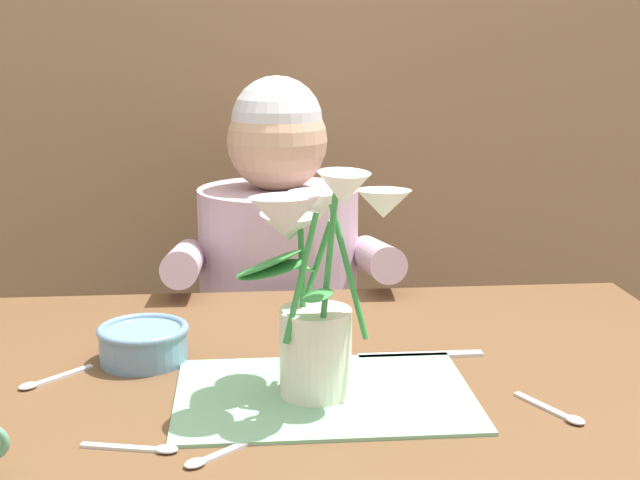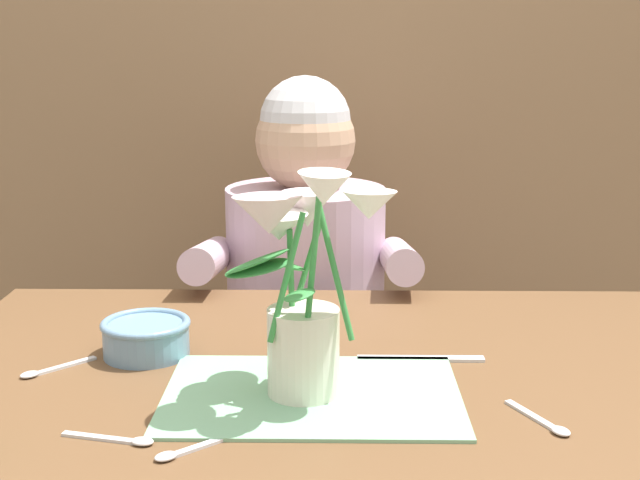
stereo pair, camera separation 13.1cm
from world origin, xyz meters
name	(u,v)px [view 2 (the right image)]	position (x,y,z in m)	size (l,w,h in m)	color
wood_panel_backdrop	(330,21)	(0.00, 1.05, 1.25)	(4.00, 0.10, 2.50)	brown
dining_table	(325,428)	(0.00, 0.00, 0.64)	(1.20, 0.80, 0.74)	brown
seated_person	(306,340)	(-0.05, 0.62, 0.56)	(0.45, 0.47, 1.14)	#4C4C56
striped_placemat	(312,395)	(-0.02, -0.11, 0.74)	(0.40, 0.28, 0.01)	#7AB289
flower_vase	(301,280)	(-0.03, -0.11, 0.90)	(0.23, 0.24, 0.32)	silver
ceramic_bowl	(146,336)	(-0.27, 0.05, 0.77)	(0.14, 0.14, 0.06)	#6689A8
dinner_knife	(421,359)	(0.14, 0.03, 0.74)	(0.19, 0.02, 0.01)	silver
spoon_0	(547,424)	(0.28, -0.20, 0.74)	(0.07, 0.11, 0.01)	silver
spoon_2	(185,451)	(-0.16, -0.28, 0.74)	(0.10, 0.09, 0.01)	silver
spoon_3	(46,370)	(-0.40, -0.03, 0.74)	(0.09, 0.09, 0.01)	silver
spoon_4	(122,440)	(-0.24, -0.25, 0.74)	(0.12, 0.04, 0.01)	silver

